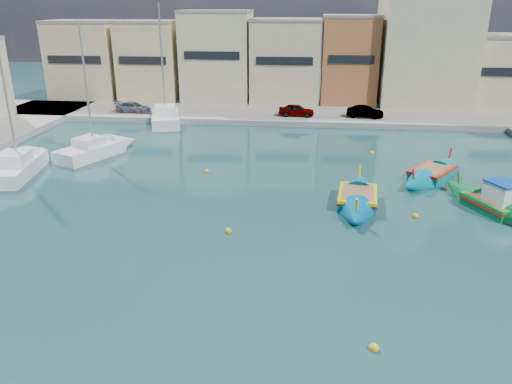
% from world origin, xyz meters
% --- Properties ---
extents(ground, '(160.00, 160.00, 0.00)m').
position_xyz_m(ground, '(0.00, 0.00, 0.00)').
color(ground, '#15373F').
rests_on(ground, ground).
extents(north_quay, '(80.00, 8.00, 0.60)m').
position_xyz_m(north_quay, '(0.00, 32.00, 0.30)').
color(north_quay, gray).
rests_on(north_quay, ground).
extents(north_townhouses, '(83.20, 7.87, 10.19)m').
position_xyz_m(north_townhouses, '(6.68, 39.36, 5.00)').
color(north_townhouses, '#C4B388').
rests_on(north_townhouses, ground).
extents(church_block, '(10.00, 10.00, 19.10)m').
position_xyz_m(church_block, '(10.00, 40.00, 8.41)').
color(church_block, '#C2B891').
rests_on(church_block, ground).
extents(parked_cars, '(28.12, 1.83, 1.23)m').
position_xyz_m(parked_cars, '(-7.75, 30.50, 1.19)').
color(parked_cars, '#4C1919').
rests_on(parked_cars, north_quay).
extents(luzzu_blue_cabin, '(5.68, 8.53, 3.01)m').
position_xyz_m(luzzu_blue_cabin, '(8.41, 8.09, 0.37)').
color(luzzu_blue_cabin, '#0A6E35').
rests_on(luzzu_blue_cabin, ground).
extents(luzzu_cyan_mid, '(6.73, 8.46, 2.62)m').
position_xyz_m(luzzu_cyan_mid, '(6.03, 13.78, 0.28)').
color(luzzu_cyan_mid, '#008198').
rests_on(luzzu_cyan_mid, ground).
extents(luzzu_green, '(3.09, 8.80, 2.71)m').
position_xyz_m(luzzu_green, '(0.46, 8.31, 0.29)').
color(luzzu_green, '#00639C').
rests_on(luzzu_green, ground).
extents(yacht_north, '(5.19, 9.75, 12.53)m').
position_xyz_m(yacht_north, '(-17.78, 29.93, 0.49)').
color(yacht_north, white).
rests_on(yacht_north, ground).
extents(yacht_midnorth, '(5.30, 8.19, 11.21)m').
position_xyz_m(yacht_midnorth, '(-19.23, 17.41, 0.44)').
color(yacht_midnorth, white).
rests_on(yacht_midnorth, ground).
extents(yacht_mid, '(4.02, 9.45, 11.55)m').
position_xyz_m(yacht_mid, '(-23.63, 13.01, 0.45)').
color(yacht_mid, white).
rests_on(yacht_mid, ground).
extents(mooring_buoys, '(25.37, 25.40, 0.36)m').
position_xyz_m(mooring_buoys, '(0.75, 6.95, 0.08)').
color(mooring_buoys, yellow).
rests_on(mooring_buoys, ground).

